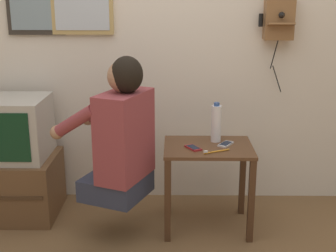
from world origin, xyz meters
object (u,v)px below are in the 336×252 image
cell_phone_held (193,148)px  cell_phone_spare (226,144)px  wall_phone_antique (279,17)px  television (6,128)px  water_bottle (216,123)px  person (121,136)px  toothbrush (215,151)px

cell_phone_held → cell_phone_spare: size_ratio=1.00×
wall_phone_antique → television: bearing=-172.4°
water_bottle → cell_phone_held: bearing=-135.2°
cell_phone_held → wall_phone_antique: bearing=8.9°
wall_phone_antique → cell_phone_held: (-0.61, -0.50, -0.80)m
wall_phone_antique → cell_phone_held: bearing=-140.5°
person → cell_phone_held: bearing=-53.8°
television → cell_phone_held: television is taller
toothbrush → cell_phone_spare: bearing=-55.4°
toothbrush → water_bottle: bearing=-32.5°
water_bottle → person: bearing=-156.7°
person → wall_phone_antique: wall_phone_antique is taller
water_bottle → toothbrush: bearing=-96.2°
cell_phone_spare → toothbrush: (-0.08, -0.15, 0.00)m
person → water_bottle: (0.61, 0.26, 0.01)m
cell_phone_held → water_bottle: (0.16, 0.16, 0.12)m
person → wall_phone_antique: size_ratio=1.26×
person → cell_phone_held: (0.46, 0.11, -0.11)m
person → toothbrush: bearing=-63.8°
television → toothbrush: bearing=-12.6°
person → wall_phone_antique: (1.06, 0.61, 0.68)m
cell_phone_held → water_bottle: bearing=14.2°
television → wall_phone_antique: bearing=7.6°
cell_phone_spare → cell_phone_held: bearing=-127.3°
wall_phone_antique → cell_phone_spare: bearing=-132.7°
person → cell_phone_held: person is taller
person → television: (-0.85, 0.35, -0.06)m
person → television: bearing=90.2°
wall_phone_antique → cell_phone_held: 1.12m
television → cell_phone_held: size_ratio=4.18×
cell_phone_held → toothbrush: toothbrush is taller
television → cell_phone_spare: 1.53m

